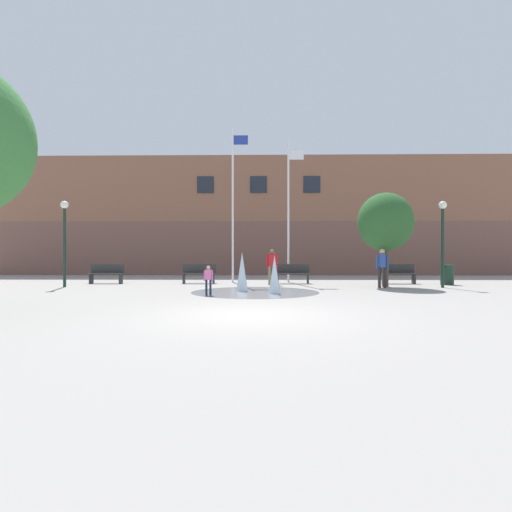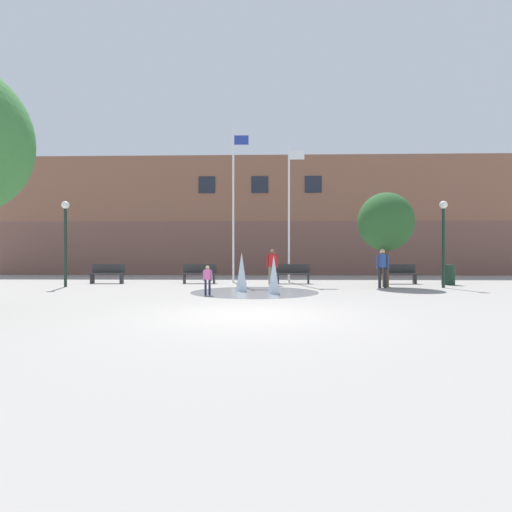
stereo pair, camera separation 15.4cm
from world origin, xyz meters
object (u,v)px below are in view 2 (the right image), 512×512
at_px(park_bench_left_of_flagpoles, 199,273).
at_px(teen_by_trashcan, 382,265).
at_px(park_bench_under_right_flagpole, 293,273).
at_px(lamp_post_left_lane, 65,230).
at_px(lamp_post_right_lane, 443,230).
at_px(street_tree_near_building, 386,222).
at_px(adult_in_red, 272,264).
at_px(child_with_pink_shirt, 208,278).
at_px(flagpole_left, 234,200).
at_px(park_bench_near_trashcan, 399,273).
at_px(park_bench_far_left, 108,273).
at_px(flagpole_right, 290,207).
at_px(trash_can, 448,275).

distance_m(park_bench_left_of_flagpoles, teen_by_trashcan, 8.27).
bearing_deg(teen_by_trashcan, park_bench_under_right_flagpole, 60.86).
height_order(lamp_post_left_lane, lamp_post_right_lane, lamp_post_left_lane).
bearing_deg(park_bench_left_of_flagpoles, street_tree_near_building, -12.87).
bearing_deg(street_tree_near_building, park_bench_under_right_flagpole, 153.96).
bearing_deg(lamp_post_right_lane, adult_in_red, 169.28).
height_order(child_with_pink_shirt, flagpole_left, flagpole_left).
bearing_deg(teen_by_trashcan, park_bench_near_trashcan, -24.89).
distance_m(adult_in_red, lamp_post_left_lane, 8.93).
relative_size(child_with_pink_shirt, lamp_post_right_lane, 0.28).
distance_m(park_bench_far_left, street_tree_near_building, 12.85).
distance_m(child_with_pink_shirt, lamp_post_left_lane, 7.48).
distance_m(child_with_pink_shirt, street_tree_near_building, 8.16).
bearing_deg(street_tree_near_building, flagpole_left, 158.28).
bearing_deg(street_tree_near_building, adult_in_red, 169.38).
relative_size(park_bench_near_trashcan, flagpole_left, 0.21).
xyz_separation_m(flagpole_right, street_tree_near_building, (3.88, -2.63, -0.94)).
distance_m(flagpole_right, lamp_post_right_lane, 6.95).
distance_m(teen_by_trashcan, trash_can, 3.94).
relative_size(park_bench_far_left, trash_can, 1.78).
bearing_deg(flagpole_left, trash_can, -8.26).
distance_m(adult_in_red, flagpole_right, 3.36).
bearing_deg(adult_in_red, lamp_post_right_lane, 154.44).
relative_size(park_bench_left_of_flagpoles, flagpole_right, 0.23).
relative_size(park_bench_near_trashcan, lamp_post_left_lane, 0.44).
relative_size(park_bench_far_left, flagpole_right, 0.23).
height_order(flagpole_right, trash_can, flagpole_right).
distance_m(child_with_pink_shirt, adult_in_red, 5.05).
height_order(adult_in_red, street_tree_near_building, street_tree_near_building).
bearing_deg(lamp_post_right_lane, park_bench_near_trashcan, 114.59).
distance_m(park_bench_left_of_flagpoles, park_bench_near_trashcan, 9.36).
relative_size(adult_in_red, lamp_post_left_lane, 0.44).
distance_m(teen_by_trashcan, lamp_post_left_lane, 13.25).
xyz_separation_m(park_bench_under_right_flagpole, teen_by_trashcan, (3.46, -2.44, 0.45)).
height_order(teen_by_trashcan, trash_can, teen_by_trashcan).
distance_m(park_bench_near_trashcan, teen_by_trashcan, 2.91).
bearing_deg(child_with_pink_shirt, park_bench_near_trashcan, 37.13).
bearing_deg(teen_by_trashcan, adult_in_red, 77.52).
relative_size(flagpole_right, street_tree_near_building, 1.73).
height_order(park_bench_under_right_flagpole, lamp_post_right_lane, lamp_post_right_lane).
height_order(park_bench_far_left, trash_can, park_bench_far_left).
xyz_separation_m(park_bench_left_of_flagpoles, child_with_pink_shirt, (1.20, -5.50, 0.10)).
bearing_deg(flagpole_left, park_bench_left_of_flagpoles, -154.10).
bearing_deg(trash_can, teen_by_trashcan, -152.25).
xyz_separation_m(child_with_pink_shirt, adult_in_red, (2.23, 4.52, 0.35)).
bearing_deg(teen_by_trashcan, lamp_post_left_lane, 95.09).
xyz_separation_m(teen_by_trashcan, trash_can, (3.46, 1.82, -0.48)).
xyz_separation_m(park_bench_far_left, adult_in_red, (7.78, -0.85, 0.45)).
height_order(park_bench_far_left, park_bench_left_of_flagpoles, same).
bearing_deg(flagpole_right, teen_by_trashcan, -42.19).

